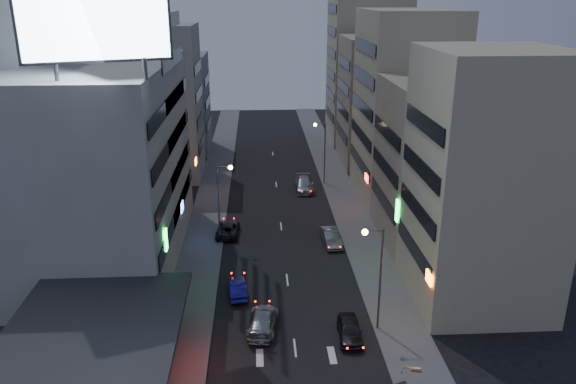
{
  "coord_description": "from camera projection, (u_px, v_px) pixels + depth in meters",
  "views": [
    {
      "loc": [
        -2.39,
        -29.58,
        23.65
      ],
      "look_at": [
        0.26,
        17.3,
        6.99
      ],
      "focal_mm": 35.0,
      "sensor_mm": 36.0,
      "label": 1
    }
  ],
  "objects": [
    {
      "name": "road_car_silver",
      "position": [
        263.0,
        320.0,
        41.64
      ],
      "size": [
        2.73,
        5.25,
        1.46
      ],
      "primitive_type": "imported",
      "rotation": [
        0.0,
        0.0,
        3.0
      ],
      "color": "#9B9EA3",
      "rests_on": "ground"
    },
    {
      "name": "far_left_b",
      "position": [
        169.0,
        104.0,
        87.09
      ],
      "size": [
        12.0,
        10.0,
        15.0
      ],
      "primitive_type": "cube",
      "color": "gray",
      "rests_on": "ground"
    },
    {
      "name": "far_right_b",
      "position": [
        367.0,
        68.0,
        92.93
      ],
      "size": [
        12.0,
        12.0,
        24.0
      ],
      "primitive_type": "cube",
      "color": "#ACA787",
      "rests_on": "ground"
    },
    {
      "name": "sidewalk_right",
      "position": [
        349.0,
        211.0,
        64.51
      ],
      "size": [
        4.0,
        120.0,
        0.12
      ],
      "primitive_type": "cube",
      "color": "#4C4C4F",
      "rests_on": "ground"
    },
    {
      "name": "street_lamp_right_near",
      "position": [
        376.0,
        265.0,
        40.04
      ],
      "size": [
        1.6,
        0.44,
        8.02
      ],
      "color": "#595B60",
      "rests_on": "sidewalk_right"
    },
    {
      "name": "parked_car_right_far",
      "position": [
        304.0,
        184.0,
        71.13
      ],
      "size": [
        2.24,
        5.45,
        1.58
      ],
      "primitive_type": "imported",
      "rotation": [
        0.0,
        0.0,
        -0.01
      ],
      "color": "#919298",
      "rests_on": "ground"
    },
    {
      "name": "parked_car_left",
      "position": [
        228.0,
        229.0,
        58.04
      ],
      "size": [
        2.42,
        4.87,
        1.33
      ],
      "primitive_type": "imported",
      "rotation": [
        0.0,
        0.0,
        3.1
      ],
      "color": "#232428",
      "rests_on": "ground"
    },
    {
      "name": "road_car_blue",
      "position": [
        237.0,
        288.0,
        46.34
      ],
      "size": [
        1.86,
        4.1,
        1.31
      ],
      "primitive_type": "imported",
      "rotation": [
        0.0,
        0.0,
        3.27
      ],
      "color": "navy",
      "rests_on": "ground"
    },
    {
      "name": "scooter_silver_a",
      "position": [
        426.0,
        378.0,
        35.46
      ],
      "size": [
        0.82,
        1.86,
        1.1
      ],
      "primitive_type": null,
      "rotation": [
        0.0,
        0.0,
        1.45
      ],
      "color": "#B3B6BB",
      "rests_on": "sidewalk_right"
    },
    {
      "name": "scooter_blue",
      "position": [
        433.0,
        382.0,
        35.21
      ],
      "size": [
        0.68,
        1.66,
        0.99
      ],
      "primitive_type": null,
      "rotation": [
        0.0,
        0.0,
        1.66
      ],
      "color": "navy",
      "rests_on": "sidewalk_right"
    },
    {
      "name": "scooter_black_b",
      "position": [
        406.0,
        373.0,
        35.9
      ],
      "size": [
        1.3,
        2.05,
        1.19
      ],
      "primitive_type": null,
      "rotation": [
        0.0,
        0.0,
        1.93
      ],
      "color": "black",
      "rests_on": "sidewalk_right"
    },
    {
      "name": "street_lamp_right_far",
      "position": [
        322.0,
        144.0,
        72.03
      ],
      "size": [
        1.6,
        0.44,
        8.02
      ],
      "color": "#595B60",
      "rests_on": "sidewalk_right"
    },
    {
      "name": "street_lamp_left",
      "position": [
        222.0,
        193.0,
        54.46
      ],
      "size": [
        1.6,
        0.44,
        8.02
      ],
      "color": "#595B60",
      "rests_on": "sidewalk_left"
    },
    {
      "name": "billboard",
      "position": [
        96.0,
        25.0,
        37.32
      ],
      "size": [
        9.52,
        3.75,
        6.2
      ],
      "rotation": [
        0.0,
        0.0,
        0.35
      ],
      "color": "#595B60",
      "rests_on": "white_building"
    },
    {
      "name": "shophouse_near",
      "position": [
        484.0,
        181.0,
        43.21
      ],
      "size": [
        10.0,
        11.0,
        20.0
      ],
      "primitive_type": "cube",
      "color": "#ACA787",
      "rests_on": "ground"
    },
    {
      "name": "shophouse_mid",
      "position": [
        441.0,
        163.0,
        54.72
      ],
      "size": [
        11.0,
        12.0,
        16.0
      ],
      "primitive_type": "cube",
      "color": "tan",
      "rests_on": "ground"
    },
    {
      "name": "sidewalk_left",
      "position": [
        209.0,
        214.0,
        63.65
      ],
      "size": [
        4.0,
        120.0,
        0.12
      ],
      "primitive_type": "cube",
      "color": "#4C4C4F",
      "rests_on": "ground"
    },
    {
      "name": "shophouse_far",
      "position": [
        405.0,
        107.0,
        65.92
      ],
      "size": [
        10.0,
        14.0,
        22.0
      ],
      "primitive_type": "cube",
      "color": "#ACA787",
      "rests_on": "ground"
    },
    {
      "name": "white_building",
      "position": [
        96.0,
        165.0,
        50.78
      ],
      "size": [
        14.0,
        24.0,
        18.0
      ],
      "primitive_type": "cube",
      "color": "#A4A49F",
      "rests_on": "ground"
    },
    {
      "name": "far_left_a",
      "position": [
        157.0,
        103.0,
        74.05
      ],
      "size": [
        11.0,
        10.0,
        20.0
      ],
      "primitive_type": "cube",
      "color": "#A4A49F",
      "rests_on": "ground"
    },
    {
      "name": "food_court",
      "position": [
        84.0,
        347.0,
        36.35
      ],
      "size": [
        11.0,
        13.0,
        3.88
      ],
      "color": "#ACA787",
      "rests_on": "ground"
    },
    {
      "name": "parked_car_right_mid",
      "position": [
        331.0,
        237.0,
        55.84
      ],
      "size": [
        1.88,
        4.54,
        1.46
      ],
      "primitive_type": "imported",
      "rotation": [
        0.0,
        0.0,
        0.08
      ],
      "color": "gray",
      "rests_on": "ground"
    },
    {
      "name": "far_right_a",
      "position": [
        381.0,
        101.0,
        80.73
      ],
      "size": [
        11.0,
        12.0,
        18.0
      ],
      "primitive_type": "cube",
      "color": "tan",
      "rests_on": "ground"
    },
    {
      "name": "parked_car_right_near",
      "position": [
        350.0,
        330.0,
        40.52
      ],
      "size": [
        1.81,
        4.12,
        1.38
      ],
      "primitive_type": "imported",
      "rotation": [
        0.0,
        0.0,
        -0.04
      ],
      "color": "black",
      "rests_on": "ground"
    },
    {
      "name": "scooter_silver_b",
      "position": [
        422.0,
        360.0,
        37.14
      ],
      "size": [
        1.05,
        2.03,
        1.18
      ],
      "primitive_type": null,
      "rotation": [
        0.0,
        0.0,
        1.35
      ],
      "color": "#9A9BA1",
      "rests_on": "sidewalk_right"
    }
  ]
}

